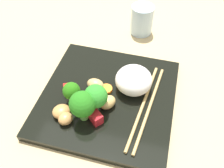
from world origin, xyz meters
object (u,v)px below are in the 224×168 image
Objects in this scene: drinking_glass at (142,20)px; square_plate at (108,98)px; chopstick_pair at (146,106)px; rice_mound at (134,80)px; broccoli_floret_1 at (82,105)px; carrot_slice_1 at (106,89)px.

square_plate is at bearing 84.07° from drinking_glass.
chopstick_pair reaches higher than square_plate.
rice_mound is 0.99× the size of drinking_glass.
rice_mound reaches higher than square_plate.
broccoli_floret_1 is (8.14, 10.24, 1.66)cm from rice_mound.
carrot_slice_1 is at bearing 82.21° from drinking_glass.
square_plate is 27.24cm from drinking_glass.
square_plate is 8.89cm from chopstick_pair.
square_plate is 1.93cm from carrot_slice_1.
rice_mound is 0.35× the size of chopstick_pair.
chopstick_pair is at bearing 130.41° from rice_mound.
broccoli_floret_1 is at bearing 65.80° from square_plate.
carrot_slice_1 reaches higher than square_plate.
rice_mound is at bearing -128.50° from broccoli_floret_1.
carrot_slice_1 is at bearing 82.24° from chopstick_pair.
drinking_glass is (2.21, -23.65, -0.51)cm from rice_mound.
square_plate is at bearing -114.20° from broccoli_floret_1.
rice_mound is 2.97× the size of carrot_slice_1.
carrot_slice_1 is (0.71, -1.28, 1.25)cm from square_plate.
broccoli_floret_1 is at bearing 80.07° from drinking_glass.
rice_mound is at bearing 46.97° from chopstick_pair.
square_plate is 7.04cm from rice_mound.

